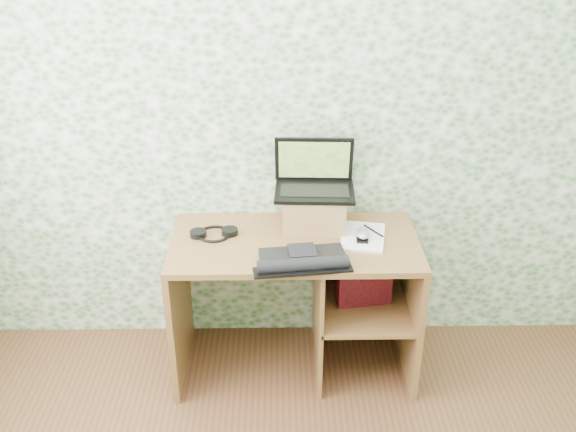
{
  "coord_description": "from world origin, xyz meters",
  "views": [
    {
      "loc": [
        -0.07,
        -1.26,
        2.27
      ],
      "look_at": [
        -0.03,
        1.39,
        0.91
      ],
      "focal_mm": 40.0,
      "sensor_mm": 36.0,
      "label": 1
    }
  ],
  "objects_px": {
    "riser": "(314,210)",
    "laptop": "(314,179)",
    "desk": "(310,284)",
    "keyboard": "(302,260)",
    "notepad": "(363,237)"
  },
  "relations": [
    {
      "from": "laptop",
      "to": "notepad",
      "type": "distance_m",
      "value": 0.37
    },
    {
      "from": "desk",
      "to": "keyboard",
      "type": "bearing_deg",
      "value": -101.48
    },
    {
      "from": "desk",
      "to": "riser",
      "type": "height_order",
      "value": "riser"
    },
    {
      "from": "keyboard",
      "to": "laptop",
      "type": "bearing_deg",
      "value": 73.18
    },
    {
      "from": "desk",
      "to": "laptop",
      "type": "height_order",
      "value": "laptop"
    },
    {
      "from": "desk",
      "to": "keyboard",
      "type": "xyz_separation_m",
      "value": [
        -0.05,
        -0.24,
        0.29
      ]
    },
    {
      "from": "notepad",
      "to": "riser",
      "type": "bearing_deg",
      "value": 162.67
    },
    {
      "from": "keyboard",
      "to": "notepad",
      "type": "relative_size",
      "value": 1.54
    },
    {
      "from": "desk",
      "to": "laptop",
      "type": "distance_m",
      "value": 0.54
    },
    {
      "from": "riser",
      "to": "notepad",
      "type": "xyz_separation_m",
      "value": [
        0.23,
        -0.12,
        -0.08
      ]
    },
    {
      "from": "riser",
      "to": "laptop",
      "type": "height_order",
      "value": "laptop"
    },
    {
      "from": "desk",
      "to": "keyboard",
      "type": "distance_m",
      "value": 0.38
    },
    {
      "from": "riser",
      "to": "laptop",
      "type": "bearing_deg",
      "value": 90.0
    },
    {
      "from": "laptop",
      "to": "desk",
      "type": "bearing_deg",
      "value": -94.88
    },
    {
      "from": "desk",
      "to": "riser",
      "type": "xyz_separation_m",
      "value": [
        0.02,
        0.12,
        0.36
      ]
    }
  ]
}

